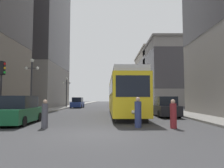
{
  "coord_description": "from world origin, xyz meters",
  "views": [
    {
      "loc": [
        0.58,
        -9.56,
        1.66
      ],
      "look_at": [
        0.51,
        8.93,
        2.96
      ],
      "focal_mm": 32.59,
      "sensor_mm": 36.0,
      "label": 1
    }
  ],
  "objects_px": {
    "transit_bus": "(137,97)",
    "lamp_post_left_near": "(32,77)",
    "parked_car_right_far": "(166,107)",
    "pedestrian_on_sidewalk": "(139,113)",
    "traffic_light_near_left": "(3,75)",
    "lamp_post_left_far": "(67,88)",
    "parked_car_left_mid": "(20,111)",
    "pedestrian_crossing_near": "(174,115)",
    "streetcar": "(124,94)",
    "pedestrian_crossing_far": "(46,115)",
    "parked_car_left_near": "(78,103)"
  },
  "relations": [
    {
      "from": "transit_bus",
      "to": "lamp_post_left_near",
      "type": "relative_size",
      "value": 2.11
    },
    {
      "from": "parked_car_right_far",
      "to": "pedestrian_on_sidewalk",
      "type": "xyz_separation_m",
      "value": [
        -3.38,
        -6.98,
        -0.04
      ]
    },
    {
      "from": "traffic_light_near_left",
      "to": "lamp_post_left_far",
      "type": "xyz_separation_m",
      "value": [
        -0.22,
        21.23,
        0.22
      ]
    },
    {
      "from": "lamp_post_left_near",
      "to": "transit_bus",
      "type": "bearing_deg",
      "value": 54.47
    },
    {
      "from": "parked_car_left_mid",
      "to": "parked_car_right_far",
      "type": "relative_size",
      "value": 0.99
    },
    {
      "from": "lamp_post_left_near",
      "to": "lamp_post_left_far",
      "type": "xyz_separation_m",
      "value": [
        -0.0,
        15.43,
        -0.19
      ]
    },
    {
      "from": "pedestrian_crossing_near",
      "to": "parked_car_right_far",
      "type": "bearing_deg",
      "value": 144.68
    },
    {
      "from": "streetcar",
      "to": "pedestrian_crossing_near",
      "type": "distance_m",
      "value": 9.43
    },
    {
      "from": "parked_car_left_mid",
      "to": "lamp_post_left_near",
      "type": "bearing_deg",
      "value": 103.59
    },
    {
      "from": "pedestrian_crossing_near",
      "to": "pedestrian_crossing_far",
      "type": "height_order",
      "value": "pedestrian_crossing_near"
    },
    {
      "from": "parked_car_right_far",
      "to": "pedestrian_crossing_far",
      "type": "xyz_separation_m",
      "value": [
        -8.65,
        -7.18,
        -0.11
      ]
    },
    {
      "from": "streetcar",
      "to": "parked_car_left_mid",
      "type": "height_order",
      "value": "streetcar"
    },
    {
      "from": "lamp_post_left_far",
      "to": "parked_car_left_mid",
      "type": "bearing_deg",
      "value": -85.08
    },
    {
      "from": "parked_car_left_near",
      "to": "pedestrian_crossing_near",
      "type": "bearing_deg",
      "value": -68.54
    },
    {
      "from": "parked_car_left_near",
      "to": "pedestrian_crossing_far",
      "type": "bearing_deg",
      "value": -84.48
    },
    {
      "from": "pedestrian_on_sidewalk",
      "to": "lamp_post_left_near",
      "type": "distance_m",
      "value": 12.81
    },
    {
      "from": "transit_bus",
      "to": "parked_car_left_near",
      "type": "relative_size",
      "value": 2.52
    },
    {
      "from": "pedestrian_crossing_far",
      "to": "parked_car_left_mid",
      "type": "bearing_deg",
      "value": -115.34
    },
    {
      "from": "parked_car_left_near",
      "to": "lamp_post_left_near",
      "type": "height_order",
      "value": "lamp_post_left_near"
    },
    {
      "from": "streetcar",
      "to": "parked_car_left_mid",
      "type": "xyz_separation_m",
      "value": [
        -7.16,
        -7.15,
        -1.26
      ]
    },
    {
      "from": "streetcar",
      "to": "parked_car_left_near",
      "type": "distance_m",
      "value": 16.85
    },
    {
      "from": "parked_car_left_near",
      "to": "pedestrian_crossing_near",
      "type": "distance_m",
      "value": 26.02
    },
    {
      "from": "streetcar",
      "to": "lamp_post_left_far",
      "type": "bearing_deg",
      "value": 119.67
    },
    {
      "from": "parked_car_left_near",
      "to": "lamp_post_left_far",
      "type": "height_order",
      "value": "lamp_post_left_far"
    },
    {
      "from": "parked_car_left_near",
      "to": "parked_car_right_far",
      "type": "bearing_deg",
      "value": -57.08
    },
    {
      "from": "traffic_light_near_left",
      "to": "lamp_post_left_near",
      "type": "height_order",
      "value": "lamp_post_left_near"
    },
    {
      "from": "parked_car_left_near",
      "to": "pedestrian_on_sidewalk",
      "type": "bearing_deg",
      "value": -72.37
    },
    {
      "from": "pedestrian_crossing_far",
      "to": "lamp_post_left_far",
      "type": "relative_size",
      "value": 0.31
    },
    {
      "from": "pedestrian_crossing_far",
      "to": "streetcar",
      "type": "bearing_deg",
      "value": 164.25
    },
    {
      "from": "parked_car_right_far",
      "to": "transit_bus",
      "type": "bearing_deg",
      "value": -87.82
    },
    {
      "from": "transit_bus",
      "to": "pedestrian_crossing_far",
      "type": "relative_size",
      "value": 7.22
    },
    {
      "from": "parked_car_left_near",
      "to": "lamp_post_left_far",
      "type": "distance_m",
      "value": 3.31
    },
    {
      "from": "streetcar",
      "to": "traffic_light_near_left",
      "type": "height_order",
      "value": "traffic_light_near_left"
    },
    {
      "from": "pedestrian_on_sidewalk",
      "to": "parked_car_right_far",
      "type": "bearing_deg",
      "value": -5.77
    },
    {
      "from": "parked_car_left_mid",
      "to": "traffic_light_near_left",
      "type": "relative_size",
      "value": 1.13
    },
    {
      "from": "parked_car_left_mid",
      "to": "pedestrian_crossing_far",
      "type": "height_order",
      "value": "parked_car_left_mid"
    },
    {
      "from": "pedestrian_crossing_far",
      "to": "lamp_post_left_far",
      "type": "height_order",
      "value": "lamp_post_left_far"
    },
    {
      "from": "lamp_post_left_near",
      "to": "parked_car_left_near",
      "type": "bearing_deg",
      "value": 83.12
    },
    {
      "from": "parked_car_right_far",
      "to": "pedestrian_crossing_near",
      "type": "bearing_deg",
      "value": 79.66
    },
    {
      "from": "traffic_light_near_left",
      "to": "parked_car_right_far",
      "type": "bearing_deg",
      "value": 20.03
    },
    {
      "from": "transit_bus",
      "to": "parked_car_right_far",
      "type": "relative_size",
      "value": 2.46
    },
    {
      "from": "streetcar",
      "to": "pedestrian_crossing_far",
      "type": "bearing_deg",
      "value": -120.43
    },
    {
      "from": "traffic_light_near_left",
      "to": "lamp_post_left_near",
      "type": "xyz_separation_m",
      "value": [
        -0.22,
        5.79,
        0.41
      ]
    },
    {
      "from": "parked_car_right_far",
      "to": "pedestrian_on_sidewalk",
      "type": "distance_m",
      "value": 7.75
    },
    {
      "from": "lamp_post_left_far",
      "to": "pedestrian_crossing_near",
      "type": "bearing_deg",
      "value": -64.65
    },
    {
      "from": "transit_bus",
      "to": "parked_car_right_far",
      "type": "xyz_separation_m",
      "value": [
        0.4,
        -18.56,
        -1.1
      ]
    },
    {
      "from": "parked_car_left_near",
      "to": "pedestrian_on_sidewalk",
      "type": "distance_m",
      "value": 25.08
    },
    {
      "from": "pedestrian_crossing_far",
      "to": "lamp_post_left_far",
      "type": "distance_m",
      "value": 24.34
    },
    {
      "from": "parked_car_left_mid",
      "to": "lamp_post_left_far",
      "type": "distance_m",
      "value": 22.28
    },
    {
      "from": "transit_bus",
      "to": "lamp_post_left_near",
      "type": "distance_m",
      "value": 21.4
    }
  ]
}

